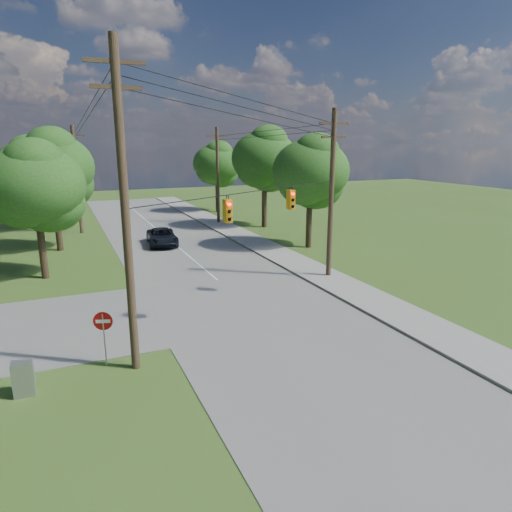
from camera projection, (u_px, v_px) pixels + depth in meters
name	position (u px, v px, depth m)	size (l,w,h in m)	color
ground	(249.00, 351.00, 19.14)	(140.00, 140.00, 0.00)	#3C5B1E
main_road	(248.00, 306.00, 24.36)	(10.00, 100.00, 0.03)	gray
sidewalk_east	(352.00, 289.00, 26.94)	(2.60, 100.00, 0.12)	#98958E
pole_sw	(125.00, 208.00, 16.21)	(2.00, 0.32, 12.00)	#503A29
pole_ne	(331.00, 192.00, 28.37)	(2.00, 0.32, 10.50)	#503A29
pole_north_e	(218.00, 175.00, 48.03)	(2.00, 0.32, 10.00)	#503A29
pole_north_w	(77.00, 179.00, 42.67)	(2.00, 0.32, 10.00)	#503A29
power_lines	(199.00, 131.00, 27.77)	(13.93, 29.62, 4.93)	black
traffic_signals	(262.00, 204.00, 22.73)	(4.91, 3.27, 1.05)	orange
tree_w_near	(35.00, 185.00, 27.97)	(6.00, 6.00, 8.40)	#3E2F1F
tree_w_mid	(52.00, 168.00, 35.32)	(6.40, 6.40, 9.22)	#3E2F1F
tree_w_far	(30.00, 166.00, 43.53)	(6.00, 6.00, 8.73)	#3E2F1F
tree_e_near	(310.00, 171.00, 36.49)	(6.20, 6.20, 8.81)	#3E2F1F
tree_e_mid	(265.00, 159.00, 45.43)	(6.60, 6.60, 9.64)	#3E2F1F
tree_e_far	(217.00, 164.00, 55.96)	(5.80, 5.80, 8.32)	#3E2F1F
car_main_north	(162.00, 237.00, 38.52)	(2.31, 5.02, 1.39)	black
control_cabinet	(23.00, 379.00, 15.66)	(0.69, 0.50, 1.24)	gray
do_not_enter_sign	(103.00, 327.00, 17.46)	(0.72, 0.27, 2.25)	gray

